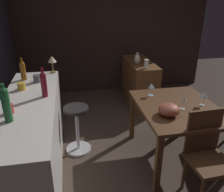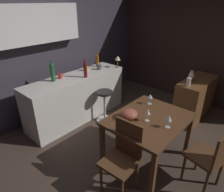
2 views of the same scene
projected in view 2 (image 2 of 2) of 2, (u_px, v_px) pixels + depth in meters
ground_plane at (132, 152)px, 3.21m from camera, size 9.00×9.00×0.00m
wall_kitchen_back at (45, 47)px, 3.79m from camera, size 5.20×0.33×2.60m
wall_side_right at (190, 45)px, 4.53m from camera, size 0.10×4.40×2.60m
dining_table at (149, 123)px, 2.80m from camera, size 1.14×0.93×0.74m
kitchen_counter at (77, 97)px, 3.99m from camera, size 2.10×0.60×0.90m
sideboard_cabinet at (195, 99)px, 4.03m from camera, size 1.10×0.44×0.82m
chair_near_window at (123, 156)px, 2.41m from camera, size 0.42×0.42×0.95m
chair_by_doorway at (211, 157)px, 2.42m from camera, size 0.48×0.48×0.89m
bar_stool at (105, 106)px, 3.90m from camera, size 0.34×0.34×0.65m
wine_glass_left at (150, 96)px, 3.08m from camera, size 0.08×0.08×0.17m
wine_glass_right at (148, 112)px, 2.64m from camera, size 0.07×0.07×0.18m
wine_glass_center at (169, 118)px, 2.50m from camera, size 0.08×0.08×0.18m
fruit_bowl at (129, 114)px, 2.72m from camera, size 0.24×0.24×0.13m
wine_bottle_ruby at (85, 69)px, 3.69m from camera, size 0.07×0.07×0.34m
wine_bottle_amber at (97, 60)px, 4.31m from camera, size 0.07×0.07×0.30m
wine_bottle_green at (52, 71)px, 3.50m from camera, size 0.08×0.08×0.37m
cup_red at (60, 76)px, 3.68m from camera, size 0.11×0.07×0.09m
cup_mustard at (86, 69)px, 4.09m from camera, size 0.13×0.09×0.09m
cup_slate at (99, 67)px, 4.15m from camera, size 0.13×0.09×0.10m
counter_lamp at (118, 59)px, 4.22m from camera, size 0.12×0.12×0.25m
pillar_candle_tall at (189, 82)px, 3.54m from camera, size 0.07×0.07×0.18m
vase_ceramic_ivory at (191, 76)px, 3.77m from camera, size 0.11×0.11×0.20m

